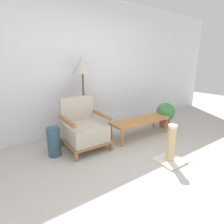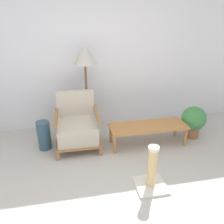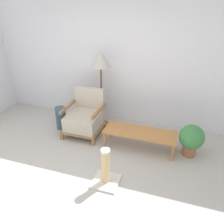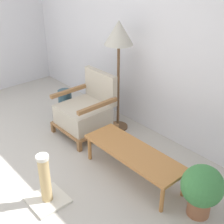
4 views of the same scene
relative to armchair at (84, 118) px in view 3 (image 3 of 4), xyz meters
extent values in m
plane|color=#B7B2A8|center=(0.44, -1.40, -0.33)|extent=(14.00, 14.00, 0.00)
cube|color=silver|center=(0.44, 0.78, 1.02)|extent=(8.00, 0.06, 2.70)
cube|color=olive|center=(-0.32, -0.35, -0.27)|extent=(0.05, 0.05, 0.13)
cube|color=olive|center=(0.32, -0.35, -0.27)|extent=(0.05, 0.05, 0.13)
cube|color=olive|center=(-0.32, 0.29, -0.27)|extent=(0.05, 0.05, 0.13)
cube|color=olive|center=(0.32, 0.29, -0.27)|extent=(0.05, 0.05, 0.13)
cube|color=olive|center=(0.00, -0.03, -0.19)|extent=(0.69, 0.69, 0.03)
cube|color=#BCB29E|center=(0.00, -0.05, -0.04)|extent=(0.61, 0.59, 0.27)
cube|color=#BCB29E|center=(0.00, 0.27, 0.31)|extent=(0.61, 0.08, 0.42)
cube|color=olive|center=(-0.31, -0.03, 0.22)|extent=(0.05, 0.63, 0.05)
cube|color=olive|center=(0.31, -0.03, 0.22)|extent=(0.05, 0.63, 0.05)
cylinder|color=brown|center=(0.20, 0.42, -0.32)|extent=(0.29, 0.29, 0.03)
cylinder|color=brown|center=(0.20, 0.42, 0.30)|extent=(0.04, 0.04, 1.22)
cone|color=#B2AD9E|center=(0.20, 0.42, 1.06)|extent=(0.38, 0.38, 0.31)
cube|color=#B2753D|center=(1.12, -0.18, 0.00)|extent=(1.24, 0.43, 0.04)
cylinder|color=#B2753D|center=(0.54, -0.36, -0.18)|extent=(0.04, 0.04, 0.31)
cylinder|color=#B2753D|center=(1.70, -0.36, -0.18)|extent=(0.04, 0.04, 0.31)
cylinder|color=#B2753D|center=(0.54, -0.01, -0.18)|extent=(0.04, 0.04, 0.31)
cylinder|color=#B2753D|center=(1.70, -0.01, -0.18)|extent=(0.04, 0.04, 0.31)
cylinder|color=#2D4C5B|center=(-0.53, 0.01, -0.10)|extent=(0.20, 0.20, 0.47)
cylinder|color=#935B3D|center=(1.96, -0.10, -0.24)|extent=(0.22, 0.22, 0.18)
sphere|color=#3D7F42|center=(1.96, -0.10, 0.02)|extent=(0.41, 0.41, 0.41)
cube|color=beige|center=(0.83, -1.14, -0.32)|extent=(0.38, 0.38, 0.03)
cylinder|color=tan|center=(0.83, -1.14, -0.05)|extent=(0.11, 0.11, 0.51)
cylinder|color=beige|center=(0.83, -1.14, 0.23)|extent=(0.13, 0.13, 0.04)
camera|label=1|loc=(-1.18, -2.57, 1.08)|focal=28.00mm
camera|label=2|loc=(-0.05, -3.13, 1.62)|focal=35.00mm
camera|label=3|loc=(1.63, -3.35, 2.02)|focal=35.00mm
camera|label=4|loc=(3.10, -2.24, 2.02)|focal=50.00mm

